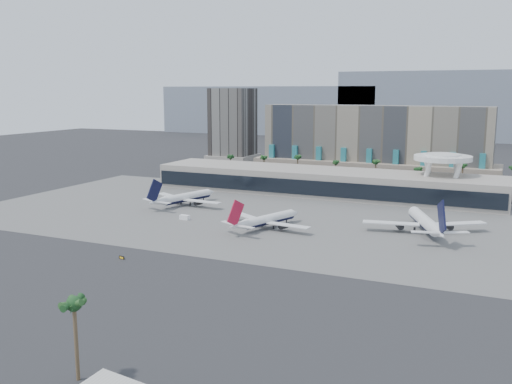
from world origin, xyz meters
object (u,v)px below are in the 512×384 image
at_px(airliner_centre, 267,220).
at_px(service_vehicle_a, 185,217).
at_px(airliner_left, 184,197).
at_px(airliner_right, 425,222).
at_px(service_vehicle_b, 246,225).
at_px(taxiway_sign, 122,258).

bearing_deg(airliner_centre, service_vehicle_a, -159.73).
bearing_deg(airliner_left, airliner_right, 11.82).
distance_m(airliner_left, airliner_right, 105.71).
distance_m(airliner_left, service_vehicle_b, 49.93).
xyz_separation_m(service_vehicle_a, service_vehicle_b, (27.24, -0.53, -0.14)).
xyz_separation_m(airliner_left, taxiway_sign, (26.04, -79.02, -3.03)).
xyz_separation_m(airliner_left, airliner_centre, (50.72, -24.80, -0.19)).
distance_m(airliner_left, airliner_centre, 56.46).
relative_size(airliner_left, airliner_centre, 1.08).
xyz_separation_m(airliner_right, service_vehicle_a, (-89.96, -17.79, -3.05)).
height_order(airliner_left, airliner_centre, airliner_left).
height_order(service_vehicle_a, taxiway_sign, service_vehicle_a).
distance_m(service_vehicle_a, taxiway_sign, 54.89).
relative_size(airliner_centre, airliner_right, 0.84).
distance_m(airliner_centre, airliner_right, 57.45).
distance_m(airliner_right, taxiway_sign, 107.01).
relative_size(airliner_centre, service_vehicle_a, 9.29).
distance_m(airliner_left, taxiway_sign, 83.25).
relative_size(airliner_centre, taxiway_sign, 17.20).
bearing_deg(taxiway_sign, airliner_left, 119.58).
distance_m(airliner_centre, service_vehicle_b, 8.41).
bearing_deg(taxiway_sign, airliner_right, 53.40).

